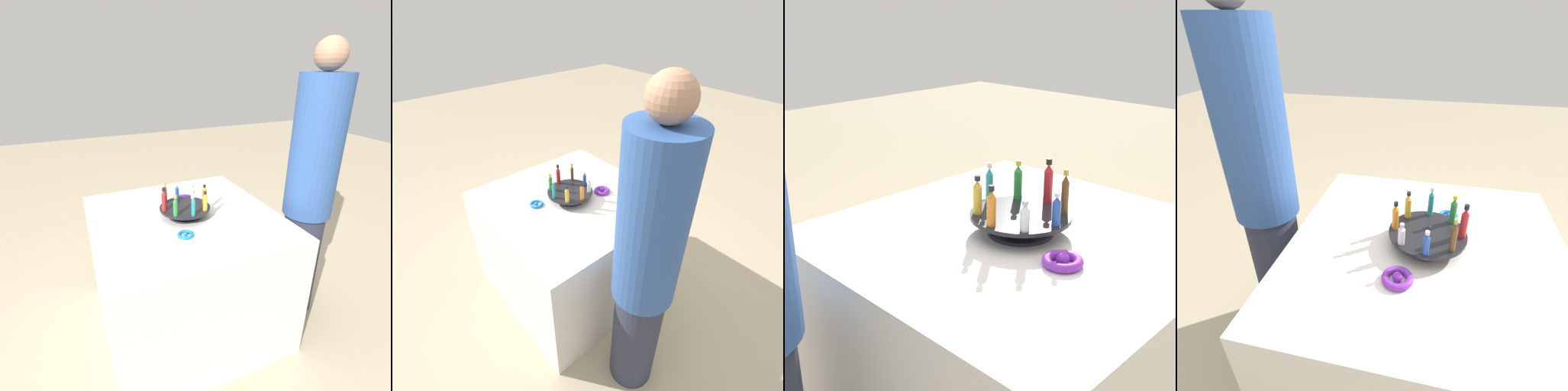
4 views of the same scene
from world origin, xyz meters
TOP-DOWN VIEW (x-y plane):
  - party_table at (0.00, 0.00)m, footprint 1.06×1.06m
  - display_stand at (0.00, 0.00)m, footprint 0.30×0.30m
  - bottle_green at (-0.09, 0.09)m, footprint 0.03×0.03m
  - bottle_teal at (-0.13, 0.00)m, footprint 0.02×0.02m
  - bottle_gold at (-0.09, -0.09)m, footprint 0.03×0.03m
  - bottle_orange at (-0.00, -0.13)m, footprint 0.03×0.03m
  - bottle_clear at (0.09, -0.09)m, footprint 0.03×0.03m
  - bottle_blue at (0.13, -0.00)m, footprint 0.02×0.02m
  - bottle_brown at (0.09, 0.09)m, footprint 0.02×0.02m
  - bottle_red at (0.00, 0.13)m, footprint 0.03×0.03m
  - ribbon_bow_purple at (0.21, -0.08)m, footprint 0.11×0.11m
  - ribbon_bow_blue at (-0.21, 0.08)m, footprint 0.09×0.09m

SIDE VIEW (x-z plane):
  - party_table at x=0.00m, z-range 0.00..0.80m
  - ribbon_bow_blue at x=-0.21m, z-range 0.79..0.82m
  - ribbon_bow_purple at x=0.21m, z-range 0.79..0.83m
  - display_stand at x=0.00m, z-range 0.80..0.87m
  - bottle_clear at x=0.09m, z-range 0.85..0.94m
  - bottle_blue at x=0.13m, z-range 0.85..0.95m
  - bottle_gold at x=-0.09m, z-range 0.85..0.97m
  - bottle_orange at x=0.00m, z-range 0.85..0.97m
  - bottle_green at x=-0.09m, z-range 0.85..0.97m
  - bottle_teal at x=-0.13m, z-range 0.85..0.98m
  - bottle_brown at x=0.09m, z-range 0.85..0.98m
  - bottle_red at x=0.00m, z-range 0.85..0.99m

